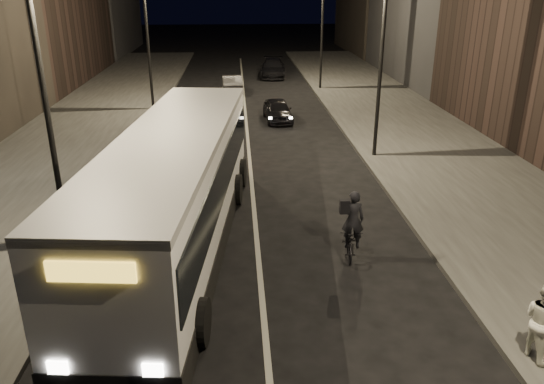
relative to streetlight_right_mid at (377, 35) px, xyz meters
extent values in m
plane|color=black|center=(-5.33, -12.00, -5.36)|extent=(180.00, 180.00, 0.00)
cube|color=#343432|center=(3.17, 2.00, -5.28)|extent=(7.00, 70.00, 0.16)
cube|color=#343432|center=(-13.83, 2.00, -5.28)|extent=(7.00, 70.00, 0.16)
cylinder|color=black|center=(0.27, 0.00, -1.20)|extent=(0.16, 0.16, 8.00)
cylinder|color=black|center=(0.27, 16.00, -1.20)|extent=(0.16, 0.16, 8.00)
cylinder|color=black|center=(-10.93, -8.00, -1.20)|extent=(0.16, 0.16, 8.00)
cylinder|color=black|center=(-10.93, 10.00, -1.20)|extent=(0.16, 0.16, 8.00)
cube|color=silver|center=(-7.65, -7.94, -3.62)|extent=(4.10, 13.30, 3.49)
cube|color=black|center=(-7.65, -7.94, -3.13)|extent=(4.14, 12.88, 1.25)
cube|color=silver|center=(-7.65, -7.94, -1.93)|extent=(4.12, 13.30, 0.20)
cube|color=gold|center=(-8.35, -14.45, -2.42)|extent=(1.53, 0.29, 0.38)
cylinder|color=black|center=(-9.49, -12.35, -4.82)|extent=(0.50, 1.12, 1.09)
cylinder|color=black|center=(-6.78, -12.64, -4.82)|extent=(0.50, 1.12, 1.09)
cylinder|color=black|center=(-8.57, -3.67, -4.82)|extent=(0.50, 1.12, 1.09)
cylinder|color=black|center=(-5.85, -3.96, -4.82)|extent=(0.50, 1.12, 1.09)
imported|color=black|center=(-2.67, -8.83, -4.89)|extent=(0.89, 1.88, 0.95)
imported|color=black|center=(-2.67, -9.03, -4.15)|extent=(0.68, 0.50, 1.73)
imported|color=silver|center=(0.27, -13.74, -4.33)|extent=(0.82, 0.97, 1.75)
imported|color=black|center=(-3.54, 7.11, -4.75)|extent=(1.66, 3.65, 1.21)
imported|color=#37373A|center=(-6.13, 15.35, -4.73)|extent=(1.54, 3.92, 1.27)
imported|color=black|center=(-2.78, 21.79, -4.66)|extent=(2.38, 5.00, 1.41)
camera|label=1|loc=(-5.85, -22.36, 2.11)|focal=35.00mm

